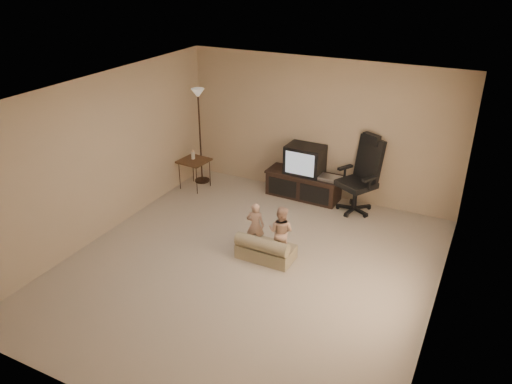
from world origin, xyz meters
TOP-DOWN VIEW (x-y plane):
  - floor at (0.00, 0.00)m, footprint 5.50×5.50m
  - room_shell at (0.00, 0.00)m, footprint 5.50×5.50m
  - tv_stand at (-0.15, 2.49)m, footprint 1.39×0.55m
  - office_chair at (0.89, 2.43)m, footprint 0.85×0.86m
  - side_table at (-2.15, 1.94)m, footprint 0.55×0.55m
  - floor_lamp at (-2.19, 2.25)m, footprint 0.29×0.29m
  - child_sofa at (0.11, 0.30)m, footprint 0.82×0.47m
  - toddler_left at (-0.16, 0.54)m, footprint 0.32×0.27m
  - toddler_right at (0.27, 0.50)m, footprint 0.39×0.22m

SIDE VIEW (x-z plane):
  - floor at x=0.00m, z-range 0.00..0.00m
  - child_sofa at x=0.11m, z-range -0.04..0.36m
  - toddler_left at x=-0.16m, z-range 0.00..0.74m
  - toddler_right at x=0.27m, z-range 0.00..0.80m
  - tv_stand at x=-0.15m, z-range -0.08..0.90m
  - office_chair at x=0.89m, z-range -0.19..1.17m
  - side_table at x=-2.15m, z-range 0.16..0.93m
  - floor_lamp at x=-2.19m, z-range 0.42..2.26m
  - room_shell at x=0.00m, z-range -1.23..4.27m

